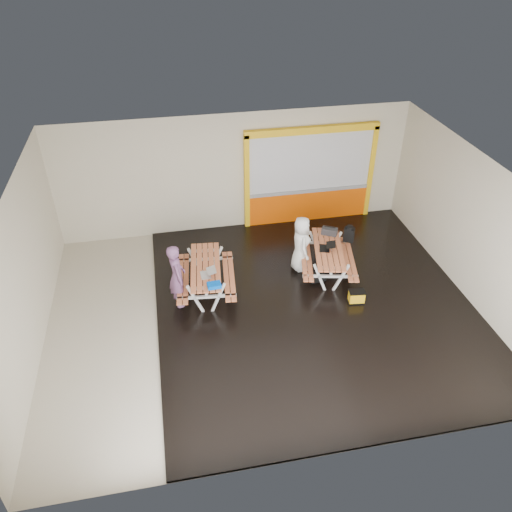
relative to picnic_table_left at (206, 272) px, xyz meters
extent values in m
cube|color=beige|center=(1.23, -0.99, -0.63)|extent=(10.00, 8.00, 0.01)
cube|color=white|center=(1.23, -0.99, 2.88)|extent=(10.00, 8.00, 0.01)
cube|color=beige|center=(1.23, 3.02, 1.13)|extent=(10.00, 0.01, 3.50)
cube|color=beige|center=(1.23, -4.99, 1.13)|extent=(10.00, 0.01, 3.50)
cube|color=beige|center=(-3.77, -0.99, 1.13)|extent=(0.01, 8.00, 3.50)
cube|color=beige|center=(6.24, -0.99, 1.13)|extent=(0.01, 8.00, 3.50)
cube|color=black|center=(2.48, -0.99, -0.60)|extent=(7.50, 7.98, 0.05)
cube|color=#EE5404|center=(3.43, 2.94, -0.12)|extent=(3.60, 0.12, 1.00)
cube|color=gray|center=(3.43, 2.94, 0.41)|extent=(3.60, 0.14, 0.10)
cube|color=silver|center=(3.43, 2.95, 1.32)|extent=(3.60, 0.08, 1.72)
cube|color=yellow|center=(1.56, 2.93, 0.83)|extent=(0.14, 0.16, 2.90)
cube|color=yellow|center=(5.30, 2.93, 0.83)|extent=(0.14, 0.16, 2.90)
cube|color=yellow|center=(3.43, 2.93, 2.28)|extent=(3.88, 0.16, 0.20)
cube|color=#D97648|center=(-0.29, 0.03, 0.17)|extent=(0.33, 2.04, 0.04)
cube|color=#D97648|center=(-0.14, 0.01, 0.17)|extent=(0.33, 2.04, 0.04)
cube|color=#D97648|center=(0.00, 0.00, 0.17)|extent=(0.33, 2.04, 0.04)
cube|color=#D97648|center=(0.14, -0.01, 0.17)|extent=(0.33, 2.04, 0.04)
cube|color=#D97648|center=(0.29, -0.03, 0.17)|extent=(0.33, 2.04, 0.04)
cube|color=white|center=(-0.34, -0.74, -0.19)|extent=(0.38, 0.10, 0.81)
cube|color=white|center=(0.19, -0.79, -0.19)|extent=(0.38, 0.10, 0.81)
cube|color=white|center=(-0.08, -0.77, -0.15)|extent=(1.39, 0.20, 0.06)
cube|color=white|center=(-0.08, -0.77, 0.12)|extent=(0.69, 0.13, 0.06)
cube|color=white|center=(-0.19, 0.79, -0.19)|extent=(0.38, 0.10, 0.81)
cube|color=white|center=(0.34, 0.74, -0.19)|extent=(0.38, 0.10, 0.81)
cube|color=white|center=(0.08, 0.77, -0.15)|extent=(1.39, 0.20, 0.06)
cube|color=white|center=(0.08, 0.77, 0.12)|extent=(0.69, 0.13, 0.06)
cube|color=white|center=(0.00, 0.00, -0.03)|extent=(0.23, 1.67, 0.06)
cube|color=#D97648|center=(-0.62, 0.06, -0.14)|extent=(0.32, 2.04, 0.04)
cube|color=#D97648|center=(-0.49, 0.05, -0.14)|extent=(0.32, 2.04, 0.04)
cube|color=#D97648|center=(0.49, -0.05, -0.14)|extent=(0.32, 2.04, 0.04)
cube|color=#D97648|center=(0.62, -0.06, -0.14)|extent=(0.32, 2.04, 0.04)
cube|color=#D97648|center=(2.89, 0.25, 0.16)|extent=(0.55, 1.98, 0.04)
cube|color=#D97648|center=(3.03, 0.22, 0.16)|extent=(0.55, 1.98, 0.04)
cube|color=#D97648|center=(3.17, 0.19, 0.16)|extent=(0.55, 1.98, 0.04)
cube|color=#D97648|center=(3.31, 0.16, 0.16)|extent=(0.55, 1.98, 0.04)
cube|color=#D97648|center=(3.45, 0.13, 0.16)|extent=(0.55, 1.98, 0.04)
cube|color=white|center=(2.76, -0.50, -0.20)|extent=(0.37, 0.14, 0.80)
cube|color=white|center=(3.26, -0.61, -0.20)|extent=(0.37, 0.14, 0.80)
cube|color=white|center=(3.01, -0.56, -0.15)|extent=(1.35, 0.35, 0.06)
cube|color=white|center=(3.01, -0.56, 0.11)|extent=(0.67, 0.20, 0.06)
cube|color=white|center=(3.08, 0.98, -0.20)|extent=(0.37, 0.14, 0.80)
cube|color=white|center=(3.59, 0.87, -0.20)|extent=(0.37, 0.14, 0.80)
cube|color=white|center=(3.33, 0.93, -0.15)|extent=(1.35, 0.35, 0.06)
cube|color=white|center=(3.33, 0.93, 0.11)|extent=(0.67, 0.20, 0.06)
cube|color=white|center=(3.17, 0.19, -0.04)|extent=(0.41, 1.61, 0.06)
cube|color=#D97648|center=(2.57, 0.32, -0.14)|extent=(0.54, 1.98, 0.04)
cube|color=#D97648|center=(2.70, 0.29, -0.14)|extent=(0.54, 1.98, 0.04)
cube|color=#D97648|center=(3.64, 0.08, -0.14)|extent=(0.54, 1.98, 0.04)
cube|color=#D97648|center=(3.77, 0.06, -0.14)|extent=(0.54, 1.98, 0.04)
imported|color=#744872|center=(-0.70, -0.33, 0.23)|extent=(0.46, 0.65, 1.66)
imported|color=white|center=(2.52, 0.46, 0.21)|extent=(0.49, 0.75, 1.52)
cube|color=silver|center=(-0.04, -0.38, 0.20)|extent=(0.24, 0.33, 0.02)
cube|color=silver|center=(0.10, -0.38, 0.31)|extent=(0.22, 0.33, 0.06)
cube|color=silver|center=(0.10, -0.38, 0.31)|extent=(0.19, 0.29, 0.05)
cube|color=black|center=(3.06, 0.18, 0.19)|extent=(0.34, 0.41, 0.02)
cube|color=black|center=(3.21, 0.14, 0.31)|extent=(0.33, 0.40, 0.07)
cube|color=silver|center=(3.21, 0.14, 0.31)|extent=(0.28, 0.35, 0.06)
cube|color=blue|center=(0.11, -0.85, 0.24)|extent=(0.32, 0.24, 0.09)
cube|color=black|center=(3.40, 0.83, 0.27)|extent=(0.45, 0.38, 0.18)
cylinder|color=black|center=(3.40, 0.83, 0.40)|extent=(0.27, 0.18, 0.02)
cube|color=black|center=(3.97, 0.84, 0.08)|extent=(0.33, 0.29, 0.40)
cylinder|color=black|center=(3.97, 0.84, 0.30)|extent=(0.24, 0.24, 0.10)
cube|color=black|center=(2.83, -0.07, -0.50)|extent=(0.44, 0.35, 0.15)
cube|color=black|center=(3.50, -1.14, -0.55)|extent=(0.41, 0.29, 0.04)
cube|color=gold|center=(3.50, -1.14, -0.41)|extent=(0.39, 0.27, 0.29)
cube|color=black|center=(3.50, -1.14, -0.26)|extent=(0.41, 0.29, 0.03)
camera|label=1|loc=(-0.73, -10.00, 7.33)|focal=35.56mm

